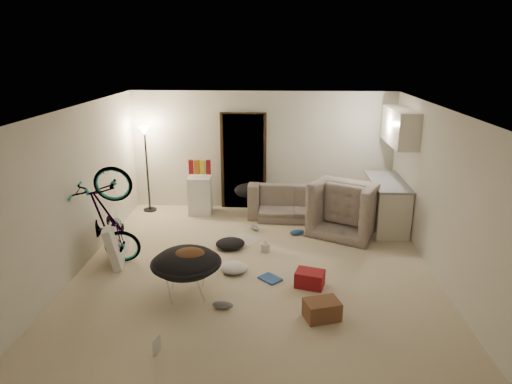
{
  "coord_description": "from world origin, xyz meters",
  "views": [
    {
      "loc": [
        0.32,
        -6.45,
        3.33
      ],
      "look_at": [
        -0.02,
        0.6,
        1.1
      ],
      "focal_mm": 32.0,
      "sensor_mm": 36.0,
      "label": 1
    }
  ],
  "objects_px": {
    "saucer_chair": "(187,269)",
    "juicer": "(265,247)",
    "tv_box": "(116,239)",
    "floor_lamp": "(146,151)",
    "mini_fridge": "(200,195)",
    "drink_case_a": "(322,310)",
    "armchair": "(350,211)",
    "kitchen_counter": "(386,204)",
    "drink_case_b": "(310,279)",
    "sofa": "(294,204)",
    "bicycle": "(110,239)"
  },
  "relations": [
    {
      "from": "bicycle",
      "to": "juicer",
      "type": "distance_m",
      "value": 2.54
    },
    {
      "from": "drink_case_b",
      "to": "juicer",
      "type": "bearing_deg",
      "value": 136.99
    },
    {
      "from": "sofa",
      "to": "kitchen_counter",
      "type": "bearing_deg",
      "value": 167.84
    },
    {
      "from": "floor_lamp",
      "to": "armchair",
      "type": "xyz_separation_m",
      "value": [
        4.1,
        -0.91,
        -0.93
      ]
    },
    {
      "from": "floor_lamp",
      "to": "kitchen_counter",
      "type": "bearing_deg",
      "value": -7.66
    },
    {
      "from": "armchair",
      "to": "saucer_chair",
      "type": "relative_size",
      "value": 1.18
    },
    {
      "from": "floor_lamp",
      "to": "mini_fridge",
      "type": "relative_size",
      "value": 2.28
    },
    {
      "from": "armchair",
      "to": "drink_case_a",
      "type": "xyz_separation_m",
      "value": [
        -0.78,
        -3.04,
        -0.25
      ]
    },
    {
      "from": "saucer_chair",
      "to": "drink_case_a",
      "type": "bearing_deg",
      "value": -14.77
    },
    {
      "from": "floor_lamp",
      "to": "drink_case_a",
      "type": "relative_size",
      "value": 4.15
    },
    {
      "from": "armchair",
      "to": "tv_box",
      "type": "height_order",
      "value": "armchair"
    },
    {
      "from": "mini_fridge",
      "to": "tv_box",
      "type": "distance_m",
      "value": 2.47
    },
    {
      "from": "kitchen_counter",
      "to": "armchair",
      "type": "height_order",
      "value": "kitchen_counter"
    },
    {
      "from": "kitchen_counter",
      "to": "juicer",
      "type": "distance_m",
      "value": 2.67
    },
    {
      "from": "sofa",
      "to": "armchair",
      "type": "relative_size",
      "value": 1.6
    },
    {
      "from": "bicycle",
      "to": "saucer_chair",
      "type": "distance_m",
      "value": 1.64
    },
    {
      "from": "saucer_chair",
      "to": "juicer",
      "type": "bearing_deg",
      "value": 54.83
    },
    {
      "from": "armchair",
      "to": "drink_case_a",
      "type": "relative_size",
      "value": 2.67
    },
    {
      "from": "kitchen_counter",
      "to": "armchair",
      "type": "distance_m",
      "value": 0.77
    },
    {
      "from": "juicer",
      "to": "drink_case_b",
      "type": "bearing_deg",
      "value": -59.16
    },
    {
      "from": "drink_case_a",
      "to": "juicer",
      "type": "bearing_deg",
      "value": 94.16
    },
    {
      "from": "kitchen_counter",
      "to": "armchair",
      "type": "bearing_deg",
      "value": -160.62
    },
    {
      "from": "bicycle",
      "to": "juicer",
      "type": "relative_size",
      "value": 7.63
    },
    {
      "from": "floor_lamp",
      "to": "juicer",
      "type": "height_order",
      "value": "floor_lamp"
    },
    {
      "from": "bicycle",
      "to": "drink_case_b",
      "type": "distance_m",
      "value": 3.18
    },
    {
      "from": "drink_case_b",
      "to": "juicer",
      "type": "relative_size",
      "value": 1.82
    },
    {
      "from": "drink_case_a",
      "to": "armchair",
      "type": "bearing_deg",
      "value": 58.06
    },
    {
      "from": "bicycle",
      "to": "drink_case_a",
      "type": "distance_m",
      "value": 3.51
    },
    {
      "from": "kitchen_counter",
      "to": "juicer",
      "type": "xyz_separation_m",
      "value": [
        -2.3,
        -1.32,
        -0.35
      ]
    },
    {
      "from": "saucer_chair",
      "to": "tv_box",
      "type": "height_order",
      "value": "saucer_chair"
    },
    {
      "from": "saucer_chair",
      "to": "kitchen_counter",
      "type": "bearing_deg",
      "value": 40.07
    },
    {
      "from": "bicycle",
      "to": "juicer",
      "type": "height_order",
      "value": "bicycle"
    },
    {
      "from": "sofa",
      "to": "saucer_chair",
      "type": "xyz_separation_m",
      "value": [
        -1.59,
        -3.27,
        0.14
      ]
    },
    {
      "from": "kitchen_counter",
      "to": "drink_case_b",
      "type": "height_order",
      "value": "kitchen_counter"
    },
    {
      "from": "bicycle",
      "to": "tv_box",
      "type": "distance_m",
      "value": 0.26
    },
    {
      "from": "kitchen_counter",
      "to": "juicer",
      "type": "height_order",
      "value": "kitchen_counter"
    },
    {
      "from": "armchair",
      "to": "drink_case_a",
      "type": "bearing_deg",
      "value": 103.61
    },
    {
      "from": "armchair",
      "to": "bicycle",
      "type": "height_order",
      "value": "bicycle"
    },
    {
      "from": "tv_box",
      "to": "mini_fridge",
      "type": "bearing_deg",
      "value": 54.1
    },
    {
      "from": "floor_lamp",
      "to": "drink_case_b",
      "type": "relative_size",
      "value": 4.47
    },
    {
      "from": "kitchen_counter",
      "to": "tv_box",
      "type": "bearing_deg",
      "value": -160.22
    },
    {
      "from": "saucer_chair",
      "to": "drink_case_b",
      "type": "bearing_deg",
      "value": 11.34
    },
    {
      "from": "floor_lamp",
      "to": "sofa",
      "type": "xyz_separation_m",
      "value": [
        3.08,
        -0.2,
        -1.04
      ]
    },
    {
      "from": "kitchen_counter",
      "to": "tv_box",
      "type": "height_order",
      "value": "kitchen_counter"
    },
    {
      "from": "kitchen_counter",
      "to": "armchair",
      "type": "xyz_separation_m",
      "value": [
        -0.73,
        -0.26,
        -0.06
      ]
    },
    {
      "from": "floor_lamp",
      "to": "bicycle",
      "type": "height_order",
      "value": "floor_lamp"
    },
    {
      "from": "floor_lamp",
      "to": "sofa",
      "type": "bearing_deg",
      "value": -3.72
    },
    {
      "from": "drink_case_b",
      "to": "saucer_chair",
      "type": "bearing_deg",
      "value": -152.51
    },
    {
      "from": "juicer",
      "to": "tv_box",
      "type": "bearing_deg",
      "value": -171.2
    },
    {
      "from": "mini_fridge",
      "to": "drink_case_a",
      "type": "height_order",
      "value": "mini_fridge"
    }
  ]
}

